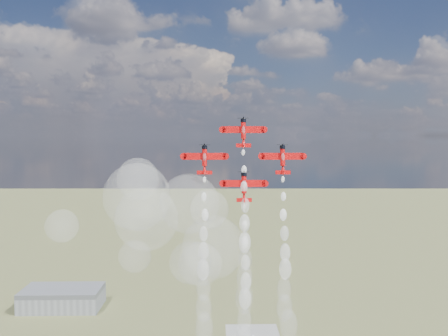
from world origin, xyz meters
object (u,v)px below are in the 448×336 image
plane_slot (244,186)px  plane_left (205,159)px  hangar (62,298)px  plane_lead (243,132)px  plane_right (283,159)px

plane_slot → plane_left: bearing=171.7°
hangar → plane_lead: size_ratio=3.89×
plane_left → plane_slot: plane_left is taller
hangar → plane_right: plane_right is taller
plane_right → hangar: bearing=126.9°
hangar → plane_right: bearing=-53.1°
plane_right → plane_left: bearing=180.0°
plane_lead → hangar: bearing=124.3°
plane_lead → plane_left: plane_lead is taller
plane_right → plane_slot: bearing=-171.7°
plane_left → hangar: bearing=120.9°
plane_left → plane_right: bearing=0.0°
plane_lead → plane_slot: 16.69m
hangar → plane_left: (95.24, -158.86, 97.90)m
plane_left → plane_slot: bearing=-8.3°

